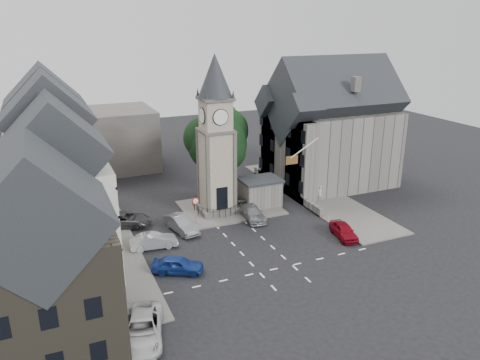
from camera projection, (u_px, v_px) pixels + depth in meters
name	position (u px, v px, depth m)	size (l,w,h in m)	color
ground	(248.00, 241.00, 42.85)	(120.00, 120.00, 0.00)	black
pavement_west	(99.00, 238.00, 43.33)	(6.00, 30.00, 0.14)	#595651
pavement_east	(314.00, 194.00, 54.28)	(6.00, 26.00, 0.14)	#595651
central_island	(230.00, 208.00, 50.33)	(10.00, 8.00, 0.16)	#595651
road_markings	(276.00, 269.00, 38.07)	(20.00, 8.00, 0.01)	silver
clock_tower	(216.00, 136.00, 47.16)	(4.86, 4.86, 16.25)	#4C4944
stone_shelter	(260.00, 192.00, 50.66)	(4.30, 3.30, 3.08)	#605E59
town_tree	(217.00, 135.00, 52.63)	(7.20, 7.20, 10.80)	black
warning_sign_post	(196.00, 205.00, 45.71)	(0.70, 0.19, 2.85)	black
terrace_pink	(50.00, 148.00, 48.78)	(8.10, 7.60, 12.80)	#B47B81
terrace_cream	(54.00, 169.00, 41.84)	(8.10, 7.60, 12.80)	beige
terrace_tudor	(60.00, 203.00, 35.02)	(8.10, 7.60, 12.00)	silver
building_sw_stone	(44.00, 274.00, 26.91)	(8.60, 7.60, 10.40)	#403B30
backdrop_west	(77.00, 142.00, 61.36)	(20.00, 10.00, 8.00)	#4C4944
east_building	(329.00, 134.00, 56.24)	(14.40, 11.40, 12.60)	#605E59
east_boundary_wall	(284.00, 189.00, 54.84)	(0.40, 16.00, 0.90)	#605E59
flagpole	(304.00, 148.00, 47.07)	(3.68, 0.10, 2.74)	white
car_west_blue	(178.00, 265.00, 37.27)	(1.66, 4.12, 1.40)	navy
car_west_silver	(154.00, 241.00, 41.35)	(1.46, 4.19, 1.38)	#B4B8BD
car_west_grey	(124.00, 220.00, 45.68)	(2.39, 5.19, 1.44)	#333436
car_island_silver	(182.00, 224.00, 44.65)	(1.58, 4.53, 1.49)	gray
car_island_east	(252.00, 213.00, 47.48)	(1.85, 4.56, 1.32)	gray
car_east_red	(344.00, 231.00, 43.42)	(1.60, 3.97, 1.35)	maroon
van_sw_white	(142.00, 329.00, 29.45)	(2.53, 5.48, 1.52)	silver
pedestrian	(320.00, 193.00, 52.13)	(0.65, 0.43, 1.78)	beige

